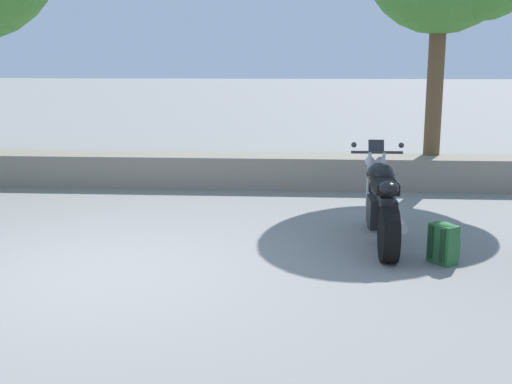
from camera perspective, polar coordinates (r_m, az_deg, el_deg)
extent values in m
plane|color=gray|center=(7.06, -13.71, -7.01)|extent=(120.00, 120.00, 0.00)
cube|color=gray|center=(11.52, -6.69, 1.96)|extent=(36.00, 0.80, 0.55)
cylinder|color=black|center=(8.69, 10.35, -1.17)|extent=(0.14, 0.62, 0.62)
cylinder|color=black|center=(7.31, 11.61, -3.71)|extent=(0.18, 0.62, 0.62)
cylinder|color=silver|center=(8.69, 10.35, -1.17)|extent=(0.16, 0.38, 0.38)
cube|color=black|center=(7.92, 11.00, -1.72)|extent=(0.32, 0.48, 0.34)
cube|color=#2D2D30|center=(7.98, 10.97, -0.15)|extent=(0.14, 1.10, 0.12)
ellipsoid|color=black|center=(8.08, 10.90, 1.59)|extent=(0.34, 0.52, 0.26)
cube|color=black|center=(7.63, 11.32, 0.51)|extent=(0.26, 0.56, 0.12)
ellipsoid|color=black|center=(7.33, 11.63, 0.35)|extent=(0.22, 0.28, 0.16)
cylinder|color=#2D2D30|center=(8.48, 10.60, 3.45)|extent=(0.66, 0.04, 0.04)
sphere|color=silver|center=(8.63, 9.99, 2.68)|extent=(0.13, 0.13, 0.13)
sphere|color=silver|center=(8.65, 10.91, 2.66)|extent=(0.13, 0.13, 0.13)
cube|color=#26282D|center=(8.57, 10.53, 3.95)|extent=(0.20, 0.10, 0.18)
cylinder|color=silver|center=(7.55, 12.59, -2.86)|extent=(0.11, 0.38, 0.11)
cylinder|color=silver|center=(8.57, 9.88, 1.12)|extent=(0.04, 0.16, 0.73)
cylinder|color=silver|center=(8.59, 11.07, 1.10)|extent=(0.04, 0.16, 0.73)
sphere|color=#2D2D30|center=(8.40, 8.62, 4.13)|extent=(0.07, 0.07, 0.07)
sphere|color=#2D2D30|center=(8.47, 12.67, 4.04)|extent=(0.07, 0.07, 0.07)
cube|color=#2D6B38|center=(7.42, 16.14, -4.42)|extent=(0.32, 0.35, 0.44)
cube|color=#2D6B38|center=(7.52, 16.70, -4.56)|extent=(0.18, 0.22, 0.24)
ellipsoid|color=#2D6B38|center=(7.37, 16.23, -2.85)|extent=(0.31, 0.33, 0.08)
cube|color=#193A1E|center=(7.39, 15.13, -4.27)|extent=(0.05, 0.06, 0.37)
cube|color=#193A1E|center=(7.29, 16.09, -4.55)|extent=(0.05, 0.06, 0.37)
cylinder|color=brown|center=(11.66, 15.47, 8.97)|extent=(0.28, 0.28, 2.37)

